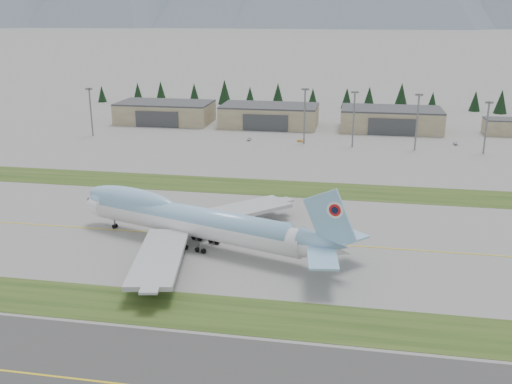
% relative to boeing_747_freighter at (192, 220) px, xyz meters
% --- Properties ---
extents(ground, '(7000.00, 7000.00, 0.00)m').
position_rel_boeing_747_freighter_xyz_m(ground, '(10.29, 6.30, -6.62)').
color(ground, slate).
rests_on(ground, ground).
extents(grass_strip_near, '(400.00, 14.00, 0.08)m').
position_rel_boeing_747_freighter_xyz_m(grass_strip_near, '(10.29, -31.70, -6.62)').
color(grass_strip_near, '#284117').
rests_on(grass_strip_near, ground).
extents(grass_strip_far, '(400.00, 18.00, 0.08)m').
position_rel_boeing_747_freighter_xyz_m(grass_strip_far, '(10.29, 51.30, -6.62)').
color(grass_strip_far, '#284117').
rests_on(grass_strip_far, ground).
extents(taxiway_line_main, '(400.00, 0.40, 0.02)m').
position_rel_boeing_747_freighter_xyz_m(taxiway_line_main, '(10.29, 6.30, -6.62)').
color(taxiway_line_main, yellow).
rests_on(taxiway_line_main, ground).
extents(boeing_747_freighter, '(75.88, 62.69, 20.08)m').
position_rel_boeing_747_freighter_xyz_m(boeing_747_freighter, '(0.00, 0.00, 0.00)').
color(boeing_747_freighter, white).
rests_on(boeing_747_freighter, ground).
extents(hangar_left, '(48.00, 26.60, 10.80)m').
position_rel_boeing_747_freighter_xyz_m(hangar_left, '(-59.71, 156.20, -1.23)').
color(hangar_left, gray).
rests_on(hangar_left, ground).
extents(hangar_center, '(48.00, 26.60, 10.80)m').
position_rel_boeing_747_freighter_xyz_m(hangar_center, '(-4.71, 156.20, -1.23)').
color(hangar_center, gray).
rests_on(hangar_center, ground).
extents(hangar_right, '(48.00, 26.60, 10.80)m').
position_rel_boeing_747_freighter_xyz_m(hangar_right, '(55.29, 156.20, -1.23)').
color(hangar_right, gray).
rests_on(hangar_right, ground).
extents(control_shed, '(14.00, 12.00, 7.60)m').
position_rel_boeing_747_freighter_xyz_m(control_shed, '(105.29, 154.30, -2.82)').
color(control_shed, gray).
rests_on(control_shed, ground).
extents(floodlight_masts, '(198.85, 8.97, 24.56)m').
position_rel_boeing_747_freighter_xyz_m(floodlight_masts, '(40.23, 115.85, 9.59)').
color(floodlight_masts, slate).
rests_on(floodlight_masts, ground).
extents(service_vehicle_a, '(1.79, 4.06, 1.36)m').
position_rel_boeing_747_freighter_xyz_m(service_vehicle_a, '(-8.62, 121.17, -6.62)').
color(service_vehicle_a, '#BABABC').
rests_on(service_vehicle_a, ground).
extents(service_vehicle_b, '(3.27, 1.33, 1.06)m').
position_rel_boeing_747_freighter_xyz_m(service_vehicle_b, '(14.68, 122.14, -6.62)').
color(service_vehicle_b, gold).
rests_on(service_vehicle_b, ground).
extents(service_vehicle_c, '(1.89, 4.25, 1.21)m').
position_rel_boeing_747_freighter_xyz_m(service_vehicle_c, '(81.89, 128.41, -6.62)').
color(service_vehicle_c, '#AFAEB3').
rests_on(service_vehicle_c, ground).
extents(conifer_belt, '(272.82, 14.97, 15.56)m').
position_rel_boeing_747_freighter_xyz_m(conifer_belt, '(13.35, 218.53, 0.18)').
color(conifer_belt, black).
rests_on(conifer_belt, ground).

